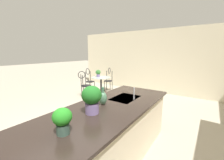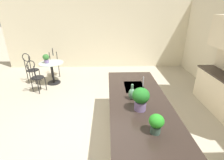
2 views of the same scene
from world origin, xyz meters
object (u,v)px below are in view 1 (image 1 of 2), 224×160
object	(u,v)px
bistro_table	(101,84)
vase_on_counter	(103,98)
chair_by_island	(89,79)
potted_plant_on_table	(98,73)
chair_toward_desk	(109,78)
chair_near_window	(84,83)
potted_plant_counter_far	(62,119)
potted_plant_counter_near	(92,98)

from	to	relation	value
bistro_table	vase_on_counter	bearing A→B (deg)	39.79
chair_by_island	potted_plant_on_table	bearing A→B (deg)	81.79
chair_toward_desk	potted_plant_on_table	bearing A→B (deg)	-0.36
chair_near_window	potted_plant_counter_far	world-z (taller)	potted_plant_counter_far
chair_near_window	chair_toward_desk	distance (m)	1.38
potted_plant_counter_near	vase_on_counter	bearing A→B (deg)	-166.11
chair_near_window	potted_plant_on_table	xyz separation A→B (m)	(-0.64, 0.16, 0.33)
chair_near_window	potted_plant_counter_far	size ratio (longest dim) A/B	3.73
chair_toward_desk	potted_plant_counter_near	distance (m)	4.63
potted_plant_on_table	potted_plant_counter_near	distance (m)	4.01
chair_toward_desk	vase_on_counter	distance (m)	4.28
bistro_table	chair_by_island	xyz separation A→B (m)	(-0.08, -0.74, 0.13)
potted_plant_counter_far	chair_near_window	bearing A→B (deg)	-137.15
potted_plant_counter_near	vase_on_counter	distance (m)	0.38
bistro_table	potted_plant_counter_near	bearing A→B (deg)	37.49
chair_near_window	vase_on_counter	distance (m)	3.38
potted_plant_counter_far	potted_plant_on_table	bearing A→B (deg)	-144.24
potted_plant_on_table	vase_on_counter	distance (m)	3.68
vase_on_counter	chair_toward_desk	bearing A→B (deg)	-145.03
potted_plant_on_table	vase_on_counter	size ratio (longest dim) A/B	1.02
bistro_table	potted_plant_counter_near	size ratio (longest dim) A/B	2.07
chair_by_island	vase_on_counter	size ratio (longest dim) A/B	3.62
bistro_table	chair_near_window	bearing A→B (deg)	-24.64
vase_on_counter	potted_plant_counter_far	bearing A→B (deg)	11.96
chair_near_window	potted_plant_counter_near	bearing A→B (deg)	47.53
chair_toward_desk	potted_plant_counter_far	xyz separation A→B (m)	(4.39, 2.63, 0.51)
vase_on_counter	chair_by_island	bearing A→B (deg)	-133.04
chair_toward_desk	vase_on_counter	bearing A→B (deg)	34.97
chair_near_window	potted_plant_counter_near	size ratio (longest dim) A/B	2.70
chair_toward_desk	potted_plant_on_table	distance (m)	0.80
potted_plant_counter_far	bistro_table	bearing A→B (deg)	-145.77
chair_near_window	vase_on_counter	size ratio (longest dim) A/B	3.62
potted_plant_counter_far	vase_on_counter	xyz separation A→B (m)	(-0.90, -0.19, -0.05)
chair_near_window	chair_toward_desk	bearing A→B (deg)	173.17
chair_near_window	chair_toward_desk	size ratio (longest dim) A/B	1.00
chair_near_window	vase_on_counter	xyz separation A→B (m)	(2.11, 2.60, 0.46)
bistro_table	chair_toward_desk	bearing A→B (deg)	-169.38
chair_near_window	chair_by_island	size ratio (longest dim) A/B	1.00
chair_toward_desk	potted_plant_counter_near	bearing A→B (deg)	33.35
potted_plant_on_table	potted_plant_counter_far	size ratio (longest dim) A/B	1.05
chair_near_window	chair_toward_desk	xyz separation A→B (m)	(-1.37, 0.16, 0.00)
bistro_table	potted_plant_on_table	size ratio (longest dim) A/B	2.73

